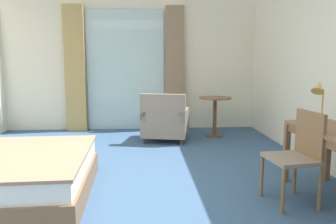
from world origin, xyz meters
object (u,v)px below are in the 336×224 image
desk_lamp (319,92)px  armchair_by_window (165,122)px  desk_chair (298,152)px  round_cafe_table (215,108)px

desk_lamp → armchair_by_window: 2.95m
desk_chair → desk_lamp: bearing=37.4°
desk_lamp → armchair_by_window: (-1.43, 2.47, -0.75)m
desk_chair → round_cafe_table: desk_chair is taller
desk_chair → desk_lamp: (0.29, 0.22, 0.57)m
armchair_by_window → round_cafe_table: bearing=19.2°
desk_lamp → armchair_by_window: bearing=120.0°
armchair_by_window → round_cafe_table: size_ratio=1.23×
desk_lamp → round_cafe_table: 2.90m
desk_chair → desk_lamp: desk_lamp is taller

